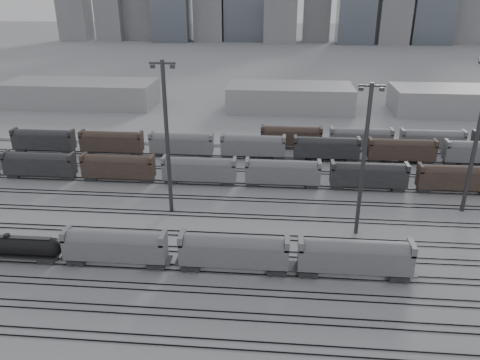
# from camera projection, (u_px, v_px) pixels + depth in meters

# --- Properties ---
(ground) EXTENTS (900.00, 900.00, 0.00)m
(ground) POSITION_uv_depth(u_px,v_px,m) (225.00, 274.00, 66.61)
(ground) COLOR #A7A7AC
(ground) RESTS_ON ground
(tracks) EXTENTS (220.00, 71.50, 0.16)m
(tracks) POSITION_uv_depth(u_px,v_px,m) (236.00, 217.00, 82.63)
(tracks) COLOR black
(tracks) RESTS_ON ground
(tank_car_b) EXTENTS (16.55, 2.76, 4.09)m
(tank_car_b) POSITION_uv_depth(u_px,v_px,m) (9.00, 246.00, 69.22)
(tank_car_b) COLOR #242427
(tank_car_b) RESTS_ON ground
(hopper_car_a) EXTENTS (14.99, 2.98, 5.36)m
(hopper_car_a) POSITION_uv_depth(u_px,v_px,m) (115.00, 245.00, 67.53)
(hopper_car_a) COLOR #242427
(hopper_car_a) RESTS_ON ground
(hopper_car_b) EXTENTS (15.56, 3.09, 5.56)m
(hopper_car_b) POSITION_uv_depth(u_px,v_px,m) (234.00, 250.00, 66.08)
(hopper_car_b) COLOR #242427
(hopper_car_b) RESTS_ON ground
(hopper_car_c) EXTENTS (15.74, 3.13, 5.63)m
(hopper_car_c) POSITION_uv_depth(u_px,v_px,m) (355.00, 255.00, 64.71)
(hopper_car_c) COLOR #242427
(hopper_car_c) RESTS_ON ground
(light_mast_b) EXTENTS (4.31, 0.69, 26.97)m
(light_mast_b) POSITION_uv_depth(u_px,v_px,m) (167.00, 136.00, 79.53)
(light_mast_b) COLOR #3B3B3D
(light_mast_b) RESTS_ON ground
(light_mast_c) EXTENTS (3.99, 0.64, 24.96)m
(light_mast_c) POSITION_uv_depth(u_px,v_px,m) (364.00, 158.00, 72.45)
(light_mast_c) COLOR #3B3B3D
(light_mast_c) RESTS_ON ground
(light_mast_d) EXTENTS (4.43, 0.71, 27.67)m
(light_mast_d) POSITION_uv_depth(u_px,v_px,m) (478.00, 134.00, 79.38)
(light_mast_d) COLOR #3B3B3D
(light_mast_d) RESTS_ON ground
(bg_string_near) EXTENTS (151.00, 3.00, 5.60)m
(bg_string_near) POSITION_uv_depth(u_px,v_px,m) (283.00, 174.00, 94.22)
(bg_string_near) COLOR slate
(bg_string_near) RESTS_ON ground
(bg_string_mid) EXTENTS (151.00, 3.00, 5.60)m
(bg_string_mid) POSITION_uv_depth(u_px,v_px,m) (326.00, 149.00, 108.09)
(bg_string_mid) COLOR #242427
(bg_string_mid) RESTS_ON ground
(bg_string_far) EXTENTS (66.00, 3.00, 5.60)m
(bg_string_far) POSITION_uv_depth(u_px,v_px,m) (396.00, 140.00, 114.02)
(bg_string_far) COLOR #4D3B31
(bg_string_far) RESTS_ON ground
(warehouse_left) EXTENTS (50.00, 18.00, 8.00)m
(warehouse_left) POSITION_uv_depth(u_px,v_px,m) (81.00, 93.00, 157.05)
(warehouse_left) COLOR #A2A2A4
(warehouse_left) RESTS_ON ground
(warehouse_mid) EXTENTS (40.00, 18.00, 8.00)m
(warehouse_mid) POSITION_uv_depth(u_px,v_px,m) (290.00, 97.00, 151.39)
(warehouse_mid) COLOR #A2A2A4
(warehouse_mid) RESTS_ON ground
(warehouse_right) EXTENTS (35.00, 18.00, 8.00)m
(warehouse_right) POSITION_uv_depth(u_px,v_px,m) (449.00, 101.00, 147.34)
(warehouse_right) COLOR #A2A2A4
(warehouse_right) RESTS_ON ground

